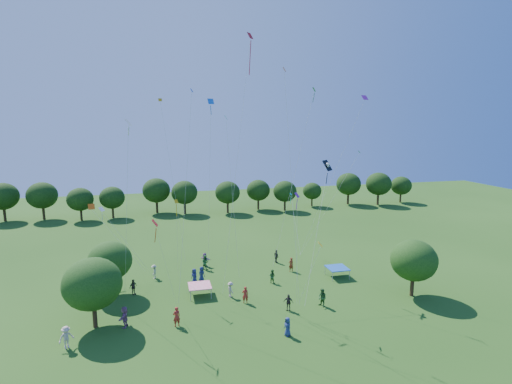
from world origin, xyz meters
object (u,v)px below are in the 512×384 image
at_px(tent_blue, 337,268).
at_px(pirate_kite, 327,168).
at_px(tent_red_stripe, 200,286).
at_px(near_tree_east, 414,260).
at_px(red_high_kite, 245,92).
at_px(near_tree_west, 92,284).
at_px(near_tree_north, 110,261).

height_order(tent_blue, pirate_kite, pirate_kite).
xyz_separation_m(tent_red_stripe, tent_blue, (15.37, 1.26, 0.00)).
bearing_deg(near_tree_east, tent_blue, 128.99).
bearing_deg(tent_red_stripe, near_tree_east, -13.81).
xyz_separation_m(tent_red_stripe, red_high_kite, (4.37, -1.33, 18.71)).
height_order(tent_red_stripe, pirate_kite, pirate_kite).
height_order(near_tree_east, tent_blue, near_tree_east).
relative_size(near_tree_east, red_high_kite, 0.24).
bearing_deg(tent_blue, pirate_kite, -153.37).
bearing_deg(near_tree_west, pirate_kite, 10.94).
bearing_deg(red_high_kite, tent_blue, 13.24).
xyz_separation_m(near_tree_west, near_tree_east, (29.65, -0.91, -0.16)).
distance_m(near_tree_west, tent_red_stripe, 10.46).
xyz_separation_m(near_tree_north, tent_red_stripe, (8.52, -2.30, -2.52)).
bearing_deg(tent_blue, red_high_kite, -166.76).
xyz_separation_m(near_tree_east, tent_red_stripe, (-20.46, 5.03, -2.64)).
distance_m(near_tree_west, near_tree_north, 6.46).
relative_size(near_tree_west, tent_blue, 2.73).
relative_size(near_tree_west, tent_red_stripe, 2.73).
distance_m(near_tree_north, tent_red_stripe, 9.18).
relative_size(tent_blue, red_high_kite, 0.09).
bearing_deg(near_tree_east, near_tree_west, 178.24).
xyz_separation_m(near_tree_east, pirate_kite, (-7.13, 5.27, 8.75)).
bearing_deg(tent_red_stripe, near_tree_west, -155.87).
xyz_separation_m(tent_red_stripe, pirate_kite, (13.33, 0.24, 11.39)).
xyz_separation_m(pirate_kite, red_high_kite, (-8.96, -1.57, 7.32)).
distance_m(tent_blue, pirate_kite, 11.62).
xyz_separation_m(near_tree_west, near_tree_north, (0.67, 6.42, -0.29)).
bearing_deg(near_tree_east, tent_red_stripe, 166.19).
bearing_deg(near_tree_north, tent_red_stripe, -15.10).
bearing_deg(near_tree_north, pirate_kite, -5.38).
height_order(near_tree_west, near_tree_north, near_tree_west).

